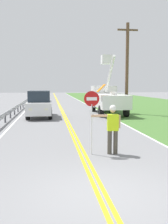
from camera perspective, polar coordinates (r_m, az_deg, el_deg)
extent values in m
plane|color=gray|center=(6.21, 3.93, -18.03)|extent=(160.00, 160.00, 0.00)
cube|color=yellow|center=(25.70, -5.32, 0.46)|extent=(0.11, 110.00, 0.01)
cube|color=yellow|center=(25.70, -4.92, 0.47)|extent=(0.11, 110.00, 0.01)
cube|color=silver|center=(26.11, 2.80, 0.57)|extent=(0.12, 110.00, 0.01)
cube|color=silver|center=(25.79, -13.13, 0.35)|extent=(0.12, 110.00, 0.01)
cylinder|color=#474238|center=(9.39, 7.19, -6.84)|extent=(0.16, 0.16, 0.88)
cylinder|color=#474238|center=(9.35, 5.85, -6.88)|extent=(0.16, 0.16, 0.88)
cube|color=#C6EA19|center=(9.23, 6.57, -2.38)|extent=(0.42, 0.27, 0.60)
cylinder|color=tan|center=(9.13, 3.50, -0.87)|extent=(0.61, 0.14, 0.09)
cylinder|color=tan|center=(9.27, 8.04, -2.18)|extent=(0.09, 0.09, 0.48)
sphere|color=tan|center=(9.17, 6.61, 0.52)|extent=(0.22, 0.22, 0.22)
sphere|color=white|center=(9.17, 6.61, 0.83)|extent=(0.25, 0.25, 0.25)
cylinder|color=silver|center=(9.17, 1.74, -4.01)|extent=(0.04, 0.04, 1.85)
cylinder|color=#B71414|center=(9.04, 1.76, 3.02)|extent=(0.56, 0.03, 0.56)
cube|color=white|center=(9.02, 1.78, 3.02)|extent=(0.38, 0.01, 0.12)
cube|color=white|center=(21.14, 6.18, 2.51)|extent=(2.43, 4.66, 1.10)
cube|color=white|center=(24.51, 4.46, 3.61)|extent=(2.26, 2.16, 2.00)
cube|color=#1E2833|center=(25.51, 4.04, 4.38)|extent=(1.98, 0.12, 0.90)
cylinder|color=silver|center=(20.22, 6.76, 4.23)|extent=(0.56, 0.56, 0.24)
cylinder|color=silver|center=(21.73, 5.89, 8.46)|extent=(0.33, 3.26, 3.02)
cube|color=white|center=(23.35, 5.12, 11.80)|extent=(0.92, 0.92, 0.80)
cube|color=orange|center=(19.11, 3.90, 5.44)|extent=(0.62, 0.82, 0.59)
cylinder|color=black|center=(24.21, 2.13, 1.22)|extent=(0.35, 0.93, 0.92)
cylinder|color=black|center=(24.59, 6.89, 1.25)|extent=(0.35, 0.93, 0.92)
cylinder|color=black|center=(20.00, 3.90, 0.16)|extent=(0.35, 0.93, 0.92)
cylinder|color=black|center=(20.45, 9.59, 0.22)|extent=(0.35, 0.93, 0.92)
cube|color=silver|center=(20.15, -10.06, 1.10)|extent=(1.84, 4.60, 0.92)
cube|color=#1E2833|center=(20.10, -10.10, 3.60)|extent=(1.62, 2.85, 0.84)
cube|color=#EAEACC|center=(17.86, -8.58, 0.65)|extent=(0.24, 0.06, 0.16)
cube|color=#EAEACC|center=(17.92, -12.11, 0.60)|extent=(0.24, 0.06, 0.16)
cylinder|color=black|center=(18.77, -7.70, -0.64)|extent=(0.28, 0.68, 0.68)
cylinder|color=black|center=(18.84, -12.69, -0.71)|extent=(0.28, 0.68, 0.68)
cylinder|color=black|center=(21.60, -7.71, 0.25)|extent=(0.28, 0.68, 0.68)
cylinder|color=black|center=(21.66, -12.05, 0.18)|extent=(0.28, 0.68, 0.68)
cylinder|color=brown|center=(22.62, 9.76, 9.62)|extent=(0.28, 0.28, 7.89)
cube|color=brown|center=(23.07, 9.92, 17.94)|extent=(1.80, 0.14, 0.14)
cube|color=#9EA0A3|center=(21.16, -15.97, 0.51)|extent=(0.06, 32.00, 0.32)
cube|color=#4C4C51|center=(17.82, -17.50, -1.44)|extent=(0.10, 0.10, 0.55)
cube|color=#4C4C51|center=(20.06, -16.41, -0.59)|extent=(0.10, 0.10, 0.55)
cube|color=#4C4C51|center=(22.31, -15.53, 0.10)|extent=(0.10, 0.10, 0.55)
cube|color=#4C4C51|center=(24.56, -14.82, 0.65)|extent=(0.10, 0.10, 0.55)
cube|color=#4C4C51|center=(26.83, -14.22, 1.12)|extent=(0.10, 0.10, 0.55)
cube|color=#4C4C51|center=(29.09, -13.72, 1.51)|extent=(0.10, 0.10, 0.55)
cube|color=#4C4C51|center=(31.36, -13.29, 1.84)|extent=(0.10, 0.10, 0.55)
cube|color=#4C4C51|center=(33.63, -12.92, 2.13)|extent=(0.10, 0.10, 0.55)
cube|color=#4C4C51|center=(35.90, -12.60, 2.39)|extent=(0.10, 0.10, 0.55)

